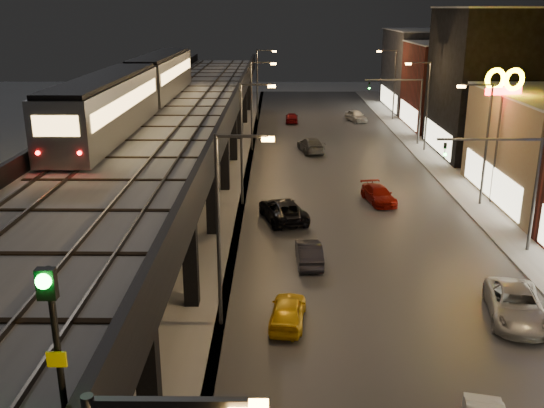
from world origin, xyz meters
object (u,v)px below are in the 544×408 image
object	(u,v)px
car_onc_white	(379,195)
car_near_white	(309,254)
car_taxi	(288,312)
subway_train	(139,87)
rail_signal	(51,315)
car_mid_dark	(311,146)
car_onc_red	(356,116)
car_far_white	(292,118)
car_mid_silver	(283,211)
car_onc_dark	(516,306)

from	to	relation	value
car_onc_white	car_near_white	bearing A→B (deg)	-128.09
car_taxi	subway_train	bearing A→B (deg)	-56.14
rail_signal	car_near_white	bearing A→B (deg)	75.50
rail_signal	car_mid_dark	distance (m)	51.91
rail_signal	car_onc_red	distance (m)	70.13
car_mid_dark	car_far_white	size ratio (longest dim) A/B	1.31
car_near_white	car_mid_silver	xyz separation A→B (m)	(-1.42, 7.43, 0.09)
subway_train	car_mid_dark	xyz separation A→B (m)	(13.82, 14.36, -7.65)
car_onc_white	car_far_white	bearing A→B (deg)	88.59
rail_signal	car_far_white	size ratio (longest dim) A/B	0.82
car_mid_silver	car_onc_white	bearing A→B (deg)	-166.49
car_onc_white	car_mid_dark	bearing A→B (deg)	92.81
subway_train	car_near_white	xyz separation A→B (m)	(12.22, -13.87, -7.72)
car_taxi	car_onc_red	distance (m)	53.57
subway_train	car_onc_dark	size ratio (longest dim) A/B	6.87
car_mid_silver	car_onc_dark	bearing A→B (deg)	112.17
car_near_white	rail_signal	bearing A→B (deg)	73.41
car_near_white	car_onc_red	world-z (taller)	car_onc_red
rail_signal	car_near_white	xyz separation A→B (m)	(5.82, 22.51, -8.20)
car_onc_white	car_onc_red	world-z (taller)	car_onc_red
car_near_white	car_onc_white	size ratio (longest dim) A/B	0.92
car_onc_white	car_onc_red	size ratio (longest dim) A/B	1.01
car_onc_red	car_mid_silver	bearing A→B (deg)	-121.34
subway_train	car_onc_white	size ratio (longest dim) A/B	8.35
subway_train	car_onc_dark	distance (m)	30.62
subway_train	car_mid_silver	distance (m)	14.71
car_mid_dark	car_onc_red	xyz separation A→B (m)	(6.71, 17.48, -0.00)
subway_train	car_onc_dark	world-z (taller)	subway_train
rail_signal	car_onc_red	bearing A→B (deg)	78.30
car_onc_red	rail_signal	bearing A→B (deg)	-118.78
rail_signal	car_onc_white	xyz separation A→B (m)	(11.62, 33.96, -8.23)
car_mid_silver	car_onc_white	xyz separation A→B (m)	(7.22, 4.03, -0.12)
car_mid_dark	car_onc_red	world-z (taller)	car_mid_dark
subway_train	car_mid_dark	size ratio (longest dim) A/B	7.18
rail_signal	subway_train	bearing A→B (deg)	99.98
subway_train	car_onc_red	distance (m)	38.65
car_taxi	car_onc_red	bearing A→B (deg)	-94.08
car_mid_dark	car_onc_white	distance (m)	17.29
rail_signal	car_onc_white	world-z (taller)	rail_signal
car_far_white	subway_train	bearing A→B (deg)	69.54
car_onc_white	subway_train	bearing A→B (deg)	161.14
rail_signal	car_mid_silver	distance (m)	31.33
car_mid_silver	car_onc_dark	world-z (taller)	car_mid_silver
car_taxi	car_mid_dark	xyz separation A→B (m)	(2.92, 35.22, 0.07)
car_mid_silver	car_mid_dark	bearing A→B (deg)	-113.91
subway_train	car_far_white	bearing A→B (deg)	68.39
car_mid_dark	car_onc_white	world-z (taller)	car_mid_dark
car_taxi	car_mid_dark	size ratio (longest dim) A/B	0.77
car_mid_silver	car_onc_red	world-z (taller)	car_mid_silver
car_mid_dark	car_far_white	world-z (taller)	car_mid_dark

